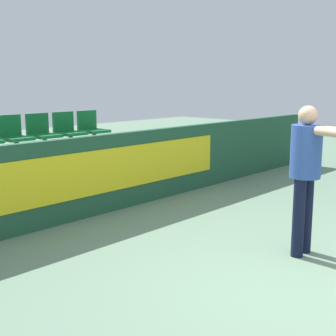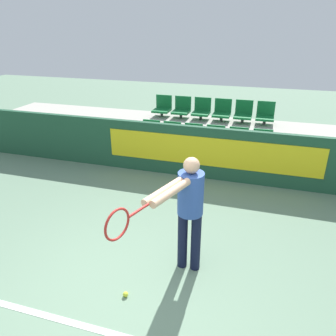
{
  "view_description": "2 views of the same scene",
  "coord_description": "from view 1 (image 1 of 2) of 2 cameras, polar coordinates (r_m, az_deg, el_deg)",
  "views": [
    {
      "loc": [
        -4.02,
        -1.47,
        1.85
      ],
      "look_at": [
        -0.05,
        2.19,
        0.85
      ],
      "focal_mm": 50.0,
      "sensor_mm": 36.0,
      "label": 1
    },
    {
      "loc": [
        1.28,
        -2.73,
        3.05
      ],
      "look_at": [
        -0.17,
        2.07,
        0.82
      ],
      "focal_mm": 35.0,
      "sensor_mm": 36.0,
      "label": 2
    }
  ],
  "objects": [
    {
      "name": "stadium_chair_2",
      "position": [
        7.01,
        -14.1,
        0.14
      ],
      "size": [
        0.42,
        0.46,
        0.52
      ],
      "color": "#333333",
      "rests_on": "bleacher_tier_front"
    },
    {
      "name": "stadium_chair_5",
      "position": [
        7.95,
        -4.71,
        1.62
      ],
      "size": [
        0.42,
        0.46,
        0.52
      ],
      "color": "#333333",
      "rests_on": "bleacher_tier_front"
    },
    {
      "name": "bleacher_tier_middle",
      "position": [
        7.92,
        -15.99,
        -0.45
      ],
      "size": [
        11.15,
        1.01,
        0.8
      ],
      "color": "#ADA89E",
      "rests_on": "ground"
    },
    {
      "name": "stadium_chair_3",
      "position": [
        7.3,
        -10.7,
        0.68
      ],
      "size": [
        0.42,
        0.46,
        0.52
      ],
      "color": "#333333",
      "rests_on": "bleacher_tier_front"
    },
    {
      "name": "bleacher_tier_front",
      "position": [
        7.14,
        -11.65,
        -3.09
      ],
      "size": [
        11.15,
        1.01,
        0.4
      ],
      "color": "#ADA89E",
      "rests_on": "ground"
    },
    {
      "name": "barrier_wall",
      "position": [
        6.61,
        -8.73,
        -0.88
      ],
      "size": [
        11.55,
        0.14,
        1.12
      ],
      "color": "#1E4C33",
      "rests_on": "ground"
    },
    {
      "name": "stadium_chair_1",
      "position": [
        6.74,
        -17.77,
        -0.45
      ],
      "size": [
        0.42,
        0.46,
        0.52
      ],
      "color": "#333333",
      "rests_on": "bleacher_tier_front"
    },
    {
      "name": "tennis_player",
      "position": [
        5.07,
        17.03,
        0.38
      ],
      "size": [
        0.64,
        1.52,
        1.61
      ],
      "rotation": [
        0.0,
        0.0,
        -0.33
      ],
      "color": "black",
      "rests_on": "ground"
    },
    {
      "name": "stadium_chair_10",
      "position": [
        8.36,
        -12.1,
        4.64
      ],
      "size": [
        0.42,
        0.46,
        0.52
      ],
      "color": "#333333",
      "rests_on": "bleacher_tier_middle"
    },
    {
      "name": "stadium_chair_4",
      "position": [
        7.62,
        -7.58,
        1.17
      ],
      "size": [
        0.42,
        0.46,
        0.52
      ],
      "color": "#333333",
      "rests_on": "bleacher_tier_front"
    },
    {
      "name": "stadium_chair_8",
      "position": [
        7.81,
        -18.32,
        3.94
      ],
      "size": [
        0.42,
        0.46,
        0.52
      ],
      "color": "#333333",
      "rests_on": "bleacher_tier_middle"
    },
    {
      "name": "stadium_chair_11",
      "position": [
        8.67,
        -9.3,
        4.93
      ],
      "size": [
        0.42,
        0.46,
        0.52
      ],
      "color": "#333333",
      "rests_on": "bleacher_tier_middle"
    },
    {
      "name": "stadium_chair_9",
      "position": [
        8.07,
        -15.11,
        4.31
      ],
      "size": [
        0.42,
        0.46,
        0.52
      ],
      "color": "#333333",
      "rests_on": "bleacher_tier_middle"
    }
  ]
}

